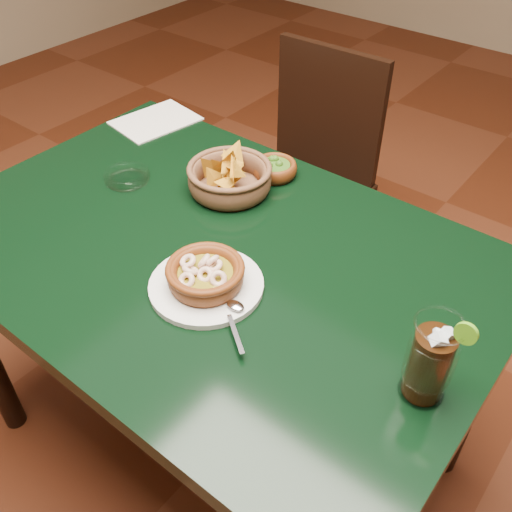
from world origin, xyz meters
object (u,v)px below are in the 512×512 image
Objects in this scene: dining_table at (212,280)px; chip_basket at (230,178)px; cola_drink at (430,360)px; dining_chair at (306,175)px; shrimp_plate at (206,277)px.

dining_table is 5.22× the size of chip_basket.
dining_table is 0.55m from cola_drink.
dining_chair is 3.11× the size of shrimp_plate.
chip_basket is (0.13, -0.52, 0.30)m from dining_chair.
dining_chair is 4.80× the size of cola_drink.
shrimp_plate is at bearing -69.16° from dining_chair.
dining_table is 0.18m from shrimp_plate.
cola_drink is (0.51, -0.06, 0.18)m from dining_table.
dining_table is 1.37× the size of dining_chair.
dining_table is at bearing 129.18° from shrimp_plate.
cola_drink is (0.74, -0.77, 0.35)m from dining_chair.
dining_chair and chip_basket have the same top height.
cola_drink is (0.43, 0.04, 0.05)m from shrimp_plate.
chip_basket is at bearing 158.19° from cola_drink.
dining_table is at bearing 173.00° from cola_drink.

